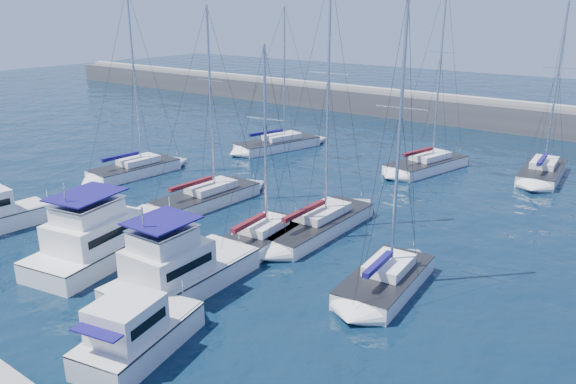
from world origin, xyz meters
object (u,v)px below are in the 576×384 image
Objects in this scene: sailboat_mid_d at (318,224)px; sailboat_back_b at (427,164)px; motor_yacht_stbd_inner at (178,271)px; motor_yacht_port_inner at (104,239)px; sailboat_back_c at (542,172)px; sailboat_mid_e at (386,280)px; sailboat_mid_c at (261,238)px; sailboat_back_a at (278,144)px; sailboat_mid_b at (207,197)px; sailboat_mid_a at (135,169)px; motor_yacht_stbd_outer at (136,335)px.

sailboat_mid_d is 0.98× the size of sailboat_back_b.
motor_yacht_port_inner is at bearing 175.41° from motor_yacht_stbd_inner.
sailboat_back_c is (9.95, 33.37, -0.61)m from motor_yacht_stbd_inner.
sailboat_back_c is (1.31, 26.60, -0.02)m from sailboat_mid_e.
sailboat_back_a reaches higher than sailboat_mid_c.
sailboat_back_c is at bearing 81.96° from sailboat_mid_e.
sailboat_mid_d is at bearing 143.73° from sailboat_mid_e.
motor_yacht_port_inner is 0.88× the size of sailboat_mid_c.
sailboat_mid_c is at bearing 90.01° from motor_yacht_stbd_inner.
sailboat_mid_a is at bearing 174.19° from sailboat_mid_b.
motor_yacht_stbd_outer is 37.06m from sailboat_back_a.
sailboat_back_b is at bearing 81.72° from sailboat_mid_c.
motor_yacht_stbd_outer is 0.42× the size of sailboat_back_c.
sailboat_mid_a is 1.04× the size of sailboat_mid_e.
sailboat_back_b is at bearing 90.98° from sailboat_mid_d.
sailboat_mid_d is 23.80m from sailboat_back_c.
sailboat_mid_e is 1.05× the size of sailboat_back_a.
sailboat_back_b is at bearing 66.26° from sailboat_mid_b.
motor_yacht_stbd_inner is at bearing -111.89° from sailboat_back_c.
sailboat_mid_b is 0.98× the size of sailboat_back_c.
motor_yacht_stbd_outer is (9.54, -5.23, -0.19)m from motor_yacht_port_inner.
sailboat_mid_b is at bearing 113.72° from motor_yacht_stbd_outer.
motor_yacht_port_inner is at bearing -137.96° from sailboat_mid_c.
motor_yacht_port_inner is at bearing -39.37° from sailboat_mid_a.
motor_yacht_stbd_inner is 0.56× the size of sailboat_mid_e.
motor_yacht_stbd_inner is at bearing -45.81° from sailboat_back_a.
sailboat_mid_a reaches higher than sailboat_mid_b.
sailboat_mid_c is (8.27, -3.52, -0.01)m from sailboat_mid_b.
sailboat_mid_d is at bearing -75.32° from sailboat_back_b.
sailboat_back_b is (1.18, 22.32, 0.03)m from sailboat_mid_c.
sailboat_mid_e is 24.00m from sailboat_back_b.
sailboat_back_b is 1.12× the size of sailboat_back_c.
sailboat_mid_d reaches higher than motor_yacht_port_inner.
sailboat_back_a is at bearing 120.39° from sailboat_mid_c.
sailboat_mid_d reaches higher than sailboat_mid_c.
sailboat_back_c reaches higher than motor_yacht_stbd_inner.
sailboat_mid_d is (7.93, 10.98, -0.61)m from motor_yacht_port_inner.
sailboat_mid_b is 9.84m from sailboat_mid_d.
motor_yacht_stbd_outer is at bearing -80.64° from sailboat_mid_c.
sailboat_back_a is at bearing 78.88° from sailboat_mid_a.
sailboat_mid_d is at bearing 6.16° from sailboat_mid_b.
sailboat_mid_b is (-8.58, 10.67, -0.62)m from motor_yacht_stbd_inner.
sailboat_back_c is at bearing 70.88° from motor_yacht_stbd_inner.
motor_yacht_port_inner is at bearing -91.00° from sailboat_back_b.
motor_yacht_stbd_inner is 31.33m from sailboat_back_a.
sailboat_back_a reaches higher than motor_yacht_port_inner.
sailboat_back_b is at bearing -162.06° from sailboat_back_c.
sailboat_back_a is at bearing 113.58° from sailboat_mid_b.
sailboat_back_a is (-6.35, 16.86, -0.00)m from sailboat_mid_b.
sailboat_mid_e is (15.33, 6.53, -0.59)m from motor_yacht_port_inner.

